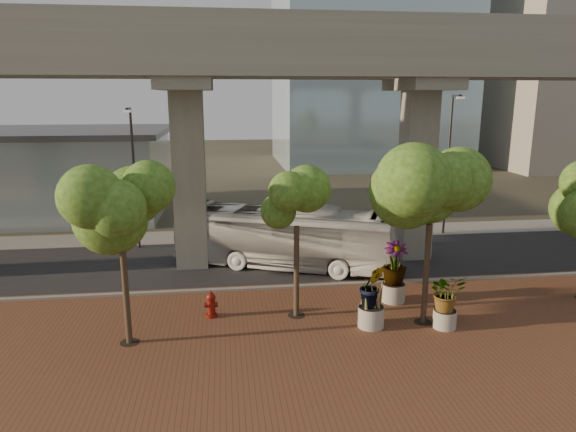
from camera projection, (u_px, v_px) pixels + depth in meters
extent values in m
plane|color=#373428|center=(312.00, 273.00, 25.92)|extent=(160.00, 160.00, 0.00)
cube|color=brown|center=(350.00, 348.00, 18.19)|extent=(70.00, 13.00, 0.06)
cube|color=black|center=(305.00, 260.00, 27.85)|extent=(90.00, 8.00, 0.04)
cube|color=gray|center=(319.00, 286.00, 23.97)|extent=(70.00, 0.25, 0.16)
cube|color=gray|center=(292.00, 234.00, 33.15)|extent=(90.00, 3.00, 0.06)
cube|color=gray|center=(312.00, 57.00, 23.89)|extent=(72.00, 2.40, 1.80)
cube|color=gray|center=(302.00, 61.00, 26.98)|extent=(72.00, 2.40, 1.80)
cube|color=gray|center=(317.00, 22.00, 22.50)|extent=(72.00, 0.12, 1.00)
cube|color=gray|center=(299.00, 36.00, 27.72)|extent=(72.00, 0.12, 1.00)
cube|color=#A9BEC1|center=(12.00, 174.00, 38.26)|extent=(22.00, 12.00, 6.00)
cube|color=#4A4A4E|center=(6.00, 132.00, 37.54)|extent=(23.00, 13.00, 0.40)
cube|color=gray|center=(570.00, 68.00, 62.52)|extent=(18.00, 16.00, 24.00)
imported|color=silver|center=(285.00, 238.00, 26.45)|extent=(11.62, 6.83, 3.19)
cylinder|color=maroon|center=(212.00, 315.00, 20.70)|extent=(0.48, 0.48, 0.11)
cylinder|color=maroon|center=(211.00, 306.00, 20.61)|extent=(0.32, 0.32, 0.77)
sphere|color=maroon|center=(211.00, 297.00, 20.52)|extent=(0.37, 0.37, 0.37)
cylinder|color=maroon|center=(211.00, 293.00, 20.49)|extent=(0.11, 0.11, 0.13)
cylinder|color=maroon|center=(211.00, 305.00, 20.60)|extent=(0.53, 0.21, 0.21)
cylinder|color=gray|center=(445.00, 319.00, 19.67)|extent=(0.89, 0.89, 0.69)
imported|color=#2C5115|center=(447.00, 292.00, 19.42)|extent=(1.97, 1.97, 1.48)
cylinder|color=gray|center=(393.00, 292.00, 22.16)|extent=(1.01, 1.01, 0.79)
imported|color=#2C5115|center=(395.00, 263.00, 21.86)|extent=(2.48, 2.48, 1.86)
cylinder|color=#9F9A90|center=(371.00, 317.00, 19.74)|extent=(1.02, 1.02, 0.80)
imported|color=#2C5115|center=(372.00, 286.00, 19.45)|extent=(2.28, 2.28, 1.71)
cylinder|color=#463528|center=(126.00, 291.00, 18.07)|extent=(0.22, 0.22, 4.00)
cylinder|color=black|center=(130.00, 342.00, 18.53)|extent=(0.70, 0.70, 0.01)
cylinder|color=#463528|center=(296.00, 272.00, 20.37)|extent=(0.22, 0.22, 3.74)
cylinder|color=black|center=(296.00, 315.00, 20.80)|extent=(0.70, 0.70, 0.01)
cylinder|color=#463528|center=(426.00, 274.00, 19.73)|extent=(0.22, 0.22, 3.98)
cylinder|color=black|center=(423.00, 322.00, 20.19)|extent=(0.70, 0.70, 0.01)
cylinder|color=#2E2F33|center=(135.00, 180.00, 29.18)|extent=(0.14, 0.14, 7.99)
cube|color=#2E2F33|center=(128.00, 109.00, 27.78)|extent=(0.15, 1.00, 0.15)
cube|color=silver|center=(127.00, 111.00, 27.32)|extent=(0.40, 0.20, 0.12)
cylinder|color=#2B2C30|center=(448.00, 167.00, 32.27)|extent=(0.15, 0.15, 8.68)
cube|color=#2B2C30|center=(457.00, 96.00, 30.75)|extent=(0.16, 1.09, 0.16)
cube|color=silver|center=(461.00, 98.00, 30.25)|extent=(0.43, 0.22, 0.13)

